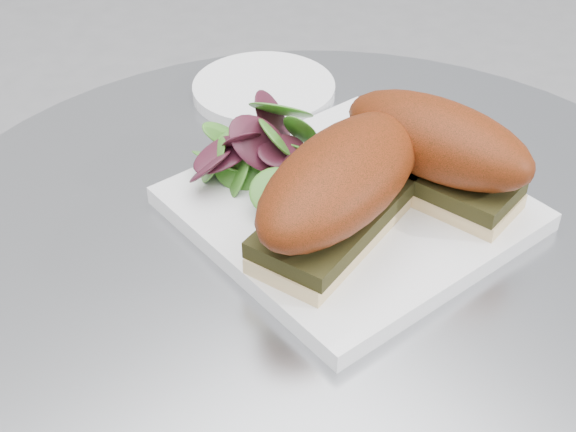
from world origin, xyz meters
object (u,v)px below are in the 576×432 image
sandwich_right (436,148)px  sandwich_left (341,187)px  plate (349,208)px  saucer (264,89)px

sandwich_right → sandwich_left: bearing=-107.7°
plate → sandwich_right: sandwich_right is taller
plate → sandwich_left: bearing=-145.7°
sandwich_left → saucer: sandwich_left is taller
sandwich_right → saucer: sandwich_right is taller
sandwich_left → sandwich_right: same height
sandwich_left → plate: bearing=18.5°
sandwich_left → saucer: size_ratio=1.39×
plate → saucer: plate is taller
sandwich_left → saucer: bearing=49.3°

